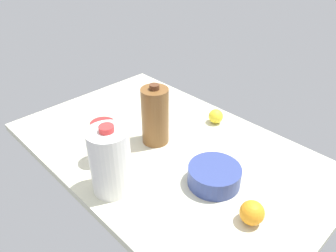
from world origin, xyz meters
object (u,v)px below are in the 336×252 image
at_px(mixing_bowl, 214,176).
at_px(milk_jug, 110,161).
at_px(tumbler_cup, 105,142).
at_px(lemon_by_jug, 216,116).
at_px(chocolate_milk_jug, 155,116).
at_px(orange_loose, 252,213).

xyz_separation_m(mixing_bowl, milk_jug, (0.21, 0.25, 0.08)).
bearing_deg(tumbler_cup, milk_jug, 152.82).
bearing_deg(lemon_by_jug, milk_jug, 92.25).
bearing_deg(lemon_by_jug, tumbler_cup, 76.54).
distance_m(chocolate_milk_jug, tumbler_cup, 0.21).
bearing_deg(tumbler_cup, orange_loose, -165.95).
bearing_deg(mixing_bowl, milk_jug, 49.68).
xyz_separation_m(mixing_bowl, tumbler_cup, (0.35, 0.18, 0.05)).
height_order(mixing_bowl, tumbler_cup, tumbler_cup).
xyz_separation_m(orange_loose, lemon_by_jug, (0.41, -0.35, -0.01)).
relative_size(chocolate_milk_jug, tumbler_cup, 1.55).
relative_size(mixing_bowl, tumbler_cup, 1.11).
height_order(mixing_bowl, lemon_by_jug, mixing_bowl).
bearing_deg(chocolate_milk_jug, orange_loose, 171.49).
height_order(chocolate_milk_jug, orange_loose, chocolate_milk_jug).
height_order(orange_loose, lemon_by_jug, orange_loose).
bearing_deg(lemon_by_jug, orange_loose, 139.82).
bearing_deg(mixing_bowl, lemon_by_jug, -51.86).
distance_m(mixing_bowl, lemon_by_jug, 0.38).
relative_size(mixing_bowl, lemon_by_jug, 2.85).
xyz_separation_m(chocolate_milk_jug, orange_loose, (-0.49, 0.07, -0.08)).
distance_m(orange_loose, lemon_by_jug, 0.54).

